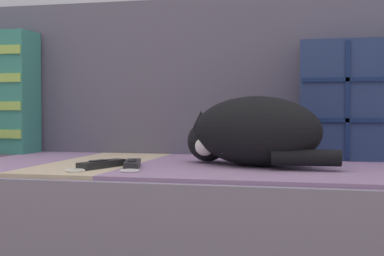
{
  "coord_description": "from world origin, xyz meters",
  "views": [
    {
      "loc": [
        0.54,
        -1.47,
        0.54
      ],
      "look_at": [
        0.16,
        0.06,
        0.48
      ],
      "focal_mm": 55.0,
      "sensor_mm": 36.0,
      "label": 1
    }
  ],
  "objects_px": {
    "sleeping_cat": "(250,133)",
    "game_remote_near": "(132,165)",
    "couch": "(146,228)",
    "throw_pillow_quilted": "(370,100)",
    "game_remote_far": "(100,165)"
  },
  "relations": [
    {
      "from": "sleeping_cat",
      "to": "game_remote_near",
      "type": "height_order",
      "value": "sleeping_cat"
    },
    {
      "from": "couch",
      "to": "game_remote_near",
      "type": "bearing_deg",
      "value": -82.09
    },
    {
      "from": "throw_pillow_quilted",
      "to": "game_remote_far",
      "type": "height_order",
      "value": "throw_pillow_quilted"
    },
    {
      "from": "sleeping_cat",
      "to": "game_remote_near",
      "type": "xyz_separation_m",
      "value": [
        -0.29,
        -0.13,
        -0.08
      ]
    },
    {
      "from": "game_remote_far",
      "to": "couch",
      "type": "bearing_deg",
      "value": 75.74
    },
    {
      "from": "couch",
      "to": "game_remote_near",
      "type": "xyz_separation_m",
      "value": [
        0.03,
        -0.19,
        0.2
      ]
    },
    {
      "from": "sleeping_cat",
      "to": "throw_pillow_quilted",
      "type": "bearing_deg",
      "value": 38.52
    },
    {
      "from": "game_remote_near",
      "to": "game_remote_far",
      "type": "bearing_deg",
      "value": -165.11
    },
    {
      "from": "sleeping_cat",
      "to": "game_remote_near",
      "type": "bearing_deg",
      "value": -154.82
    },
    {
      "from": "throw_pillow_quilted",
      "to": "game_remote_near",
      "type": "relative_size",
      "value": 2.05
    },
    {
      "from": "throw_pillow_quilted",
      "to": "sleeping_cat",
      "type": "xyz_separation_m",
      "value": [
        -0.32,
        -0.25,
        -0.09
      ]
    },
    {
      "from": "couch",
      "to": "game_remote_near",
      "type": "relative_size",
      "value": 10.48
    },
    {
      "from": "throw_pillow_quilted",
      "to": "sleeping_cat",
      "type": "relative_size",
      "value": 0.93
    },
    {
      "from": "throw_pillow_quilted",
      "to": "couch",
      "type": "bearing_deg",
      "value": -162.53
    },
    {
      "from": "throw_pillow_quilted",
      "to": "game_remote_far",
      "type": "bearing_deg",
      "value": -149.1
    }
  ]
}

